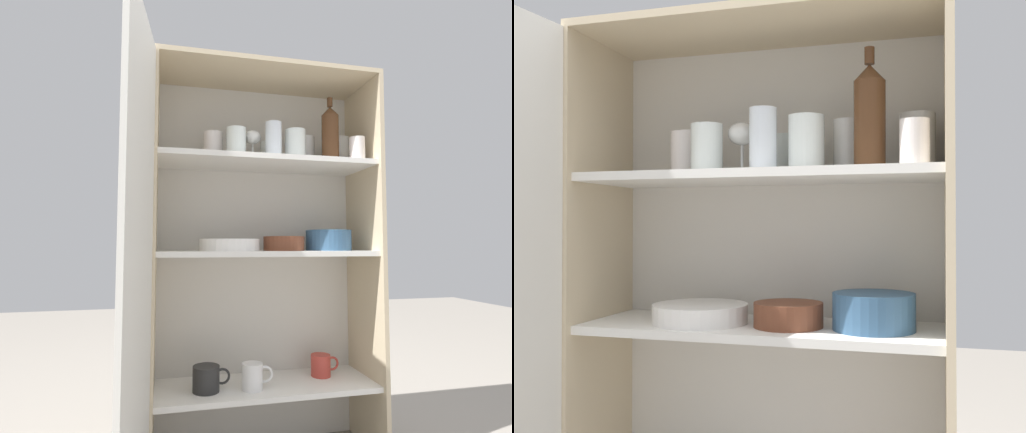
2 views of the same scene
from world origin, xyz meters
TOP-DOWN VIEW (x-y plane):
  - cupboard_back_panel at (0.00, 0.30)m, footprint 0.87×0.02m
  - cupboard_side_left at (-0.42, 0.14)m, footprint 0.02×0.32m
  - cupboard_side_right at (0.42, 0.14)m, footprint 0.02×0.32m
  - cupboard_top_panel at (0.00, 0.14)m, footprint 0.87×0.32m
  - shelf_board_middle at (0.00, 0.14)m, footprint 0.83×0.29m
  - shelf_board_upper at (0.00, 0.14)m, footprint 0.83×0.29m
  - tumbler_glass_0 at (-0.12, 0.11)m, footprint 0.08×0.08m
  - tumbler_glass_1 at (0.19, 0.20)m, footprint 0.06×0.06m
  - tumbler_glass_2 at (-0.20, 0.17)m, footprint 0.08×0.08m
  - tumbler_glass_3 at (0.11, 0.11)m, footprint 0.08×0.08m
  - tumbler_glass_4 at (0.35, 0.06)m, footprint 0.06×0.06m
  - tumbler_glass_5 at (0.02, 0.09)m, footprint 0.06×0.06m
  - tumbler_glass_6 at (0.35, 0.22)m, footprint 0.08×0.08m
  - tumbler_glass_7 at (0.04, 0.22)m, footprint 0.08×0.08m
  - wine_glass_0 at (-0.05, 0.15)m, footprint 0.07×0.07m
  - wine_bottle at (0.26, 0.10)m, footprint 0.07×0.07m
  - plate_stack_white at (-0.15, 0.13)m, footprint 0.23×0.23m
  - mixing_bowl_large at (0.26, 0.14)m, footprint 0.18×0.18m
  - serving_bowl_small at (0.07, 0.13)m, footprint 0.16×0.16m

SIDE VIEW (x-z plane):
  - cupboard_back_panel at x=0.00m, z-range 0.00..1.47m
  - cupboard_side_left at x=-0.42m, z-range 0.00..1.47m
  - cupboard_side_right at x=0.42m, z-range 0.00..1.47m
  - shelf_board_middle at x=0.00m, z-range 0.76..0.78m
  - plate_stack_white at x=-0.15m, z-range 0.78..0.83m
  - serving_bowl_small at x=0.07m, z-range 0.79..0.84m
  - mixing_bowl_large at x=0.26m, z-range 0.79..0.87m
  - shelf_board_upper at x=0.00m, z-range 1.12..1.14m
  - tumbler_glass_4 at x=0.35m, z-range 1.14..1.23m
  - tumbler_glass_7 at x=0.04m, z-range 1.14..1.24m
  - tumbler_glass_2 at x=-0.20m, z-range 1.14..1.25m
  - tumbler_glass_0 at x=-0.12m, z-range 1.14..1.25m
  - tumbler_glass_3 at x=0.11m, z-range 1.14..1.26m
  - tumbler_glass_1 at x=0.19m, z-range 1.14..1.26m
  - tumbler_glass_6 at x=0.35m, z-range 1.14..1.27m
  - tumbler_glass_5 at x=0.02m, z-range 1.14..1.28m
  - wine_glass_0 at x=-0.05m, z-range 1.16..1.28m
  - wine_bottle at x=0.26m, z-range 1.12..1.38m
  - cupboard_top_panel at x=0.00m, z-range 1.47..1.49m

